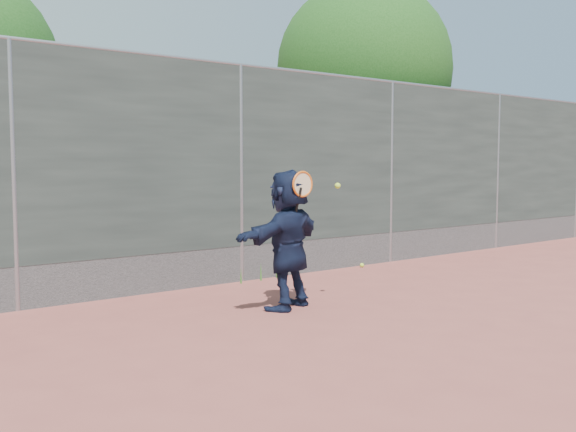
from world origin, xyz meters
TOP-DOWN VIEW (x-y plane):
  - ground at (0.00, 0.00)m, footprint 80.00×80.00m
  - player at (-0.51, 1.76)m, footprint 1.54×0.94m
  - ball_ground at (2.20, 3.35)m, footprint 0.07×0.07m
  - fence at (-0.00, 3.50)m, footprint 20.00×0.06m
  - swing_action at (-0.41, 1.56)m, footprint 0.68×0.14m
  - tree_right at (4.68, 5.75)m, footprint 3.78×3.60m
  - weed_clump at (0.29, 3.38)m, footprint 0.68×0.07m

SIDE VIEW (x-z plane):
  - ground at x=0.00m, z-range 0.00..0.00m
  - ball_ground at x=2.20m, z-range 0.00..0.07m
  - weed_clump at x=0.29m, z-range -0.02..0.28m
  - player at x=-0.51m, z-range 0.00..1.58m
  - swing_action at x=-0.41m, z-range 1.14..1.65m
  - fence at x=0.00m, z-range 0.07..3.09m
  - tree_right at x=4.68m, z-range 0.80..6.19m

